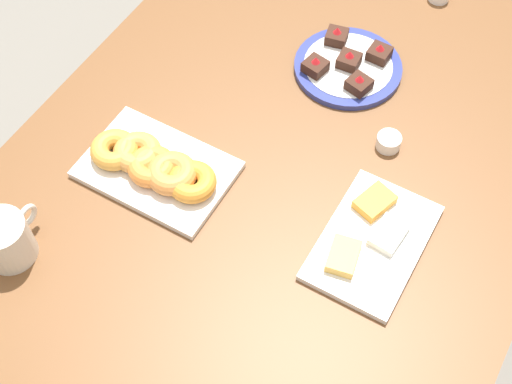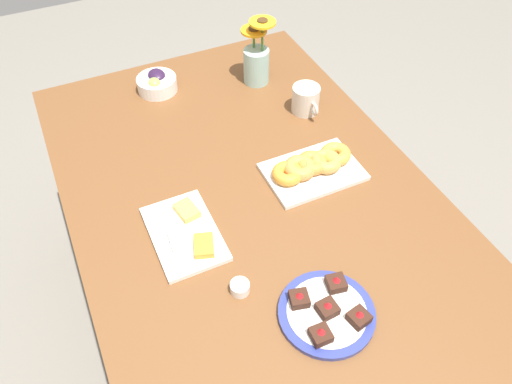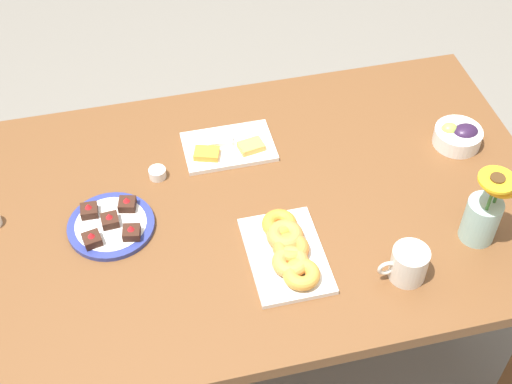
{
  "view_description": "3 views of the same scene",
  "coord_description": "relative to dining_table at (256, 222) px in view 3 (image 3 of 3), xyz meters",
  "views": [
    {
      "loc": [
        -0.62,
        -0.36,
        1.85
      ],
      "look_at": [
        0.0,
        0.0,
        0.78
      ],
      "focal_mm": 50.0,
      "sensor_mm": 36.0,
      "label": 1
    },
    {
      "loc": [
        0.85,
        -0.39,
        1.79
      ],
      "look_at": [
        0.0,
        0.0,
        0.78
      ],
      "focal_mm": 35.0,
      "sensor_mm": 36.0,
      "label": 2
    },
    {
      "loc": [
        0.3,
        1.26,
        2.17
      ],
      "look_at": [
        0.0,
        0.0,
        0.78
      ],
      "focal_mm": 50.0,
      "sensor_mm": 36.0,
      "label": 3
    }
  ],
  "objects": [
    {
      "name": "grape_bowl",
      "position": [
        -0.63,
        -0.09,
        0.12
      ],
      "size": [
        0.14,
        0.14,
        0.07
      ],
      "color": "white",
      "rests_on": "dining_table"
    },
    {
      "name": "dessert_plate",
      "position": [
        0.39,
        0.0,
        0.1
      ],
      "size": [
        0.23,
        0.23,
        0.05
      ],
      "color": "navy",
      "rests_on": "dining_table"
    },
    {
      "name": "flower_vase",
      "position": [
        -0.53,
        0.25,
        0.17
      ],
      "size": [
        0.12,
        0.11,
        0.24
      ],
      "color": "#99C1B7",
      "rests_on": "dining_table"
    },
    {
      "name": "ground_plane",
      "position": [
        0.0,
        0.0,
        -0.65
      ],
      "size": [
        6.0,
        6.0,
        0.0
      ],
      "primitive_type": "plane",
      "color": "slate"
    },
    {
      "name": "jam_cup_honey",
      "position": [
        0.25,
        -0.16,
        0.1
      ],
      "size": [
        0.05,
        0.05,
        0.03
      ],
      "color": "white",
      "rests_on": "dining_table"
    },
    {
      "name": "croissant_platter",
      "position": [
        -0.04,
        0.2,
        0.11
      ],
      "size": [
        0.19,
        0.29,
        0.05
      ],
      "color": "white",
      "rests_on": "dining_table"
    },
    {
      "name": "cheese_platter",
      "position": [
        0.03,
        -0.22,
        0.1
      ],
      "size": [
        0.26,
        0.17,
        0.03
      ],
      "color": "white",
      "rests_on": "dining_table"
    },
    {
      "name": "coffee_mug",
      "position": [
        -0.3,
        0.32,
        0.13
      ],
      "size": [
        0.13,
        0.09,
        0.09
      ],
      "color": "beige",
      "rests_on": "dining_table"
    },
    {
      "name": "dining_table",
      "position": [
        0.0,
        0.0,
        0.0
      ],
      "size": [
        1.6,
        1.0,
        0.74
      ],
      "color": "brown",
      "rests_on": "ground_plane"
    }
  ]
}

